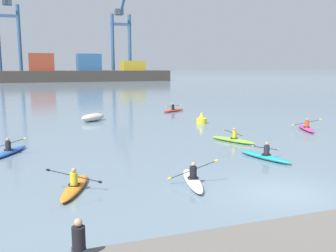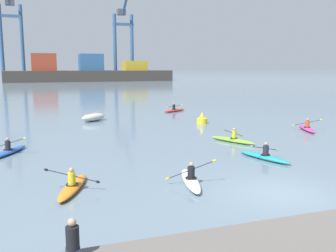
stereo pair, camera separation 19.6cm
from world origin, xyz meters
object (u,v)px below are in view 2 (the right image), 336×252
(gantry_crane_west, at_px, (11,29))
(kayak_red, at_px, (174,110))
(kayak_blue, at_px, (9,151))
(seated_onlooker, at_px, (73,239))
(kayak_white, at_px, (191,180))
(kayak_lime, at_px, (233,139))
(gantry_crane_west_mid, at_px, (124,35))
(container_barge, at_px, (89,72))
(channel_buoy, at_px, (202,119))
(kayak_magenta, at_px, (307,128))
(capsized_dinghy, at_px, (94,117))
(kayak_teal, at_px, (264,156))
(kayak_orange, at_px, (73,186))

(gantry_crane_west, height_order, kayak_red, gantry_crane_west)
(kayak_blue, xyz_separation_m, seated_onlooker, (2.31, -14.31, 0.92))
(kayak_white, bearing_deg, kayak_lime, 50.29)
(gantry_crane_west_mid, bearing_deg, kayak_white, -101.16)
(kayak_blue, relative_size, kayak_lime, 0.99)
(container_barge, height_order, channel_buoy, container_barge)
(kayak_magenta, bearing_deg, kayak_blue, -177.42)
(gantry_crane_west_mid, height_order, capsized_dinghy, gantry_crane_west_mid)
(kayak_lime, bearing_deg, kayak_teal, -98.17)
(gantry_crane_west, distance_m, channel_buoy, 111.00)
(gantry_crane_west, xyz_separation_m, kayak_white, (13.60, -122.91, -16.88))
(channel_buoy, height_order, kayak_lime, kayak_lime)
(gantry_crane_west, height_order, seated_onlooker, gantry_crane_west)
(kayak_blue, distance_m, kayak_magenta, 21.24)
(gantry_crane_west_mid, bearing_deg, channel_buoy, -98.79)
(kayak_teal, distance_m, kayak_lime, 4.67)
(kayak_red, distance_m, kayak_lime, 16.95)
(container_barge, relative_size, capsized_dinghy, 19.50)
(container_barge, distance_m, gantry_crane_west_mid, 19.38)
(kayak_white, height_order, kayak_lime, kayak_white)
(seated_onlooker, bearing_deg, capsized_dinghy, 81.13)
(kayak_teal, xyz_separation_m, kayak_blue, (-12.92, 5.81, 0.00))
(kayak_teal, xyz_separation_m, kayak_lime, (0.66, 4.62, -0.00))
(kayak_teal, relative_size, kayak_lime, 1.03)
(kayak_lime, bearing_deg, container_barge, 87.70)
(channel_buoy, distance_m, kayak_blue, 16.49)
(kayak_blue, bearing_deg, capsized_dinghy, 60.98)
(gantry_crane_west, height_order, capsized_dinghy, gantry_crane_west)
(gantry_crane_west, bearing_deg, gantry_crane_west_mid, -8.24)
(kayak_white, distance_m, kayak_magenta, 16.47)
(kayak_red, bearing_deg, channel_buoy, -94.30)
(seated_onlooker, bearing_deg, kayak_teal, 38.70)
(kayak_red, distance_m, kayak_magenta, 15.69)
(channel_buoy, distance_m, kayak_white, 16.89)
(kayak_blue, height_order, kayak_lime, kayak_lime)
(kayak_teal, bearing_deg, seated_onlooker, -141.30)
(capsized_dinghy, xyz_separation_m, kayak_orange, (-3.47, -19.01, -0.18))
(kayak_teal, distance_m, kayak_blue, 14.17)
(kayak_white, relative_size, kayak_lime, 1.03)
(kayak_red, distance_m, kayak_white, 25.30)
(kayak_red, relative_size, kayak_lime, 0.97)
(kayak_teal, height_order, kayak_blue, kayak_blue)
(kayak_red, relative_size, kayak_blue, 0.98)
(capsized_dinghy, xyz_separation_m, kayak_lime, (7.26, -12.59, -0.18))
(kayak_white, height_order, kayak_orange, kayak_white)
(kayak_red, bearing_deg, kayak_white, -108.52)
(capsized_dinghy, bearing_deg, kayak_white, -86.20)
(kayak_blue, bearing_deg, kayak_white, -47.58)
(kayak_teal, relative_size, kayak_white, 1.00)
(kayak_teal, distance_m, kayak_white, 5.87)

